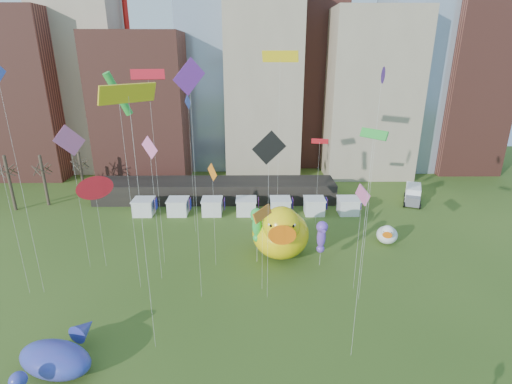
{
  "coord_description": "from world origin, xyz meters",
  "views": [
    {
      "loc": [
        1.77,
        -16.51,
        22.13
      ],
      "look_at": [
        2.13,
        11.92,
        12.0
      ],
      "focal_mm": 27.0,
      "sensor_mm": 36.0,
      "label": 1
    }
  ],
  "objects_px": {
    "big_duck": "(281,232)",
    "small_duck": "(387,234)",
    "whale_inflatable": "(57,357)",
    "box_truck": "(413,194)",
    "seahorse_purple": "(322,234)",
    "seahorse_green": "(257,222)"
  },
  "relations": [
    {
      "from": "small_duck",
      "to": "box_truck",
      "type": "distance_m",
      "value": 16.84
    },
    {
      "from": "big_duck",
      "to": "small_duck",
      "type": "height_order",
      "value": "big_duck"
    },
    {
      "from": "big_duck",
      "to": "box_truck",
      "type": "relative_size",
      "value": 1.44
    },
    {
      "from": "seahorse_green",
      "to": "box_truck",
      "type": "xyz_separation_m",
      "value": [
        25.08,
        18.67,
        -3.58
      ]
    },
    {
      "from": "big_duck",
      "to": "whale_inflatable",
      "type": "height_order",
      "value": "big_duck"
    },
    {
      "from": "big_duck",
      "to": "whale_inflatable",
      "type": "distance_m",
      "value": 24.56
    },
    {
      "from": "whale_inflatable",
      "to": "box_truck",
      "type": "distance_m",
      "value": 52.78
    },
    {
      "from": "box_truck",
      "to": "small_duck",
      "type": "bearing_deg",
      "value": -100.1
    },
    {
      "from": "big_duck",
      "to": "small_duck",
      "type": "bearing_deg",
      "value": 15.73
    },
    {
      "from": "big_duck",
      "to": "box_truck",
      "type": "distance_m",
      "value": 28.42
    },
    {
      "from": "seahorse_purple",
      "to": "whale_inflatable",
      "type": "distance_m",
      "value": 26.62
    },
    {
      "from": "seahorse_green",
      "to": "small_duck",
      "type": "bearing_deg",
      "value": 38.28
    },
    {
      "from": "whale_inflatable",
      "to": "box_truck",
      "type": "bearing_deg",
      "value": 59.08
    },
    {
      "from": "small_duck",
      "to": "box_truck",
      "type": "relative_size",
      "value": 0.61
    },
    {
      "from": "big_duck",
      "to": "seahorse_purple",
      "type": "relative_size",
      "value": 1.69
    },
    {
      "from": "whale_inflatable",
      "to": "small_duck",
      "type": "bearing_deg",
      "value": 51.23
    },
    {
      "from": "small_duck",
      "to": "seahorse_green",
      "type": "xyz_separation_m",
      "value": [
        -16.19,
        -4.36,
        3.64
      ]
    },
    {
      "from": "small_duck",
      "to": "seahorse_purple",
      "type": "distance_m",
      "value": 10.89
    },
    {
      "from": "seahorse_purple",
      "to": "box_truck",
      "type": "height_order",
      "value": "seahorse_purple"
    },
    {
      "from": "seahorse_green",
      "to": "whale_inflatable",
      "type": "bearing_deg",
      "value": -110.44
    },
    {
      "from": "big_duck",
      "to": "small_duck",
      "type": "xyz_separation_m",
      "value": [
        13.47,
        3.14,
        -1.93
      ]
    },
    {
      "from": "whale_inflatable",
      "to": "box_truck",
      "type": "height_order",
      "value": "whale_inflatable"
    }
  ]
}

